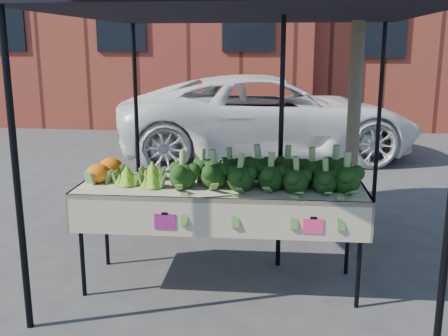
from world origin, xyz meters
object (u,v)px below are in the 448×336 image
at_px(table, 221,235).
at_px(canopy, 243,121).
at_px(vehicle, 271,5).
at_px(street_tree, 358,44).

distance_m(table, canopy, 1.08).
bearing_deg(vehicle, street_tree, -177.82).
relative_size(table, canopy, 0.77).
bearing_deg(street_tree, canopy, -138.05).
height_order(canopy, street_tree, street_tree).
xyz_separation_m(canopy, vehicle, (0.03, 4.90, 1.37)).
relative_size(table, street_tree, 0.59).
height_order(table, street_tree, street_tree).
xyz_separation_m(table, street_tree, (1.24, 1.55, 1.61)).
bearing_deg(table, canopy, 76.53).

